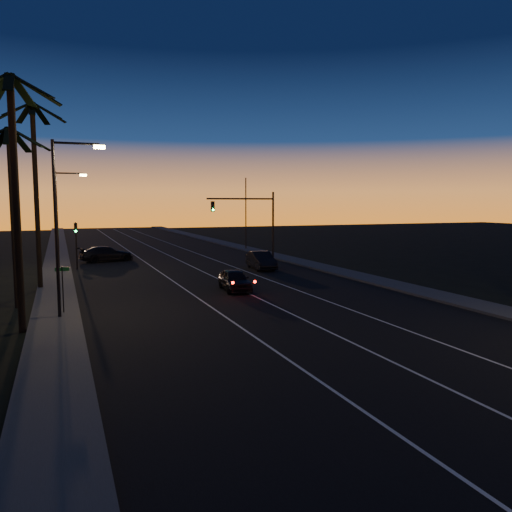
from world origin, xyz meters
name	(u,v)px	position (x,y,z in m)	size (l,w,h in m)	color
road	(212,279)	(0.00, 30.00, 0.01)	(20.00, 170.00, 0.01)	black
sidewalk_left	(56,287)	(-11.20, 30.00, 0.08)	(2.40, 170.00, 0.16)	#373634
sidewalk_right	(338,271)	(11.20, 30.00, 0.08)	(2.40, 170.00, 0.16)	#373634
lane_stripe_left	(174,281)	(-3.00, 30.00, 0.02)	(0.12, 160.00, 0.01)	silver
lane_stripe_mid	(218,279)	(0.50, 30.00, 0.02)	(0.12, 160.00, 0.01)	silver
lane_stripe_right	(260,276)	(4.00, 30.00, 0.02)	(0.12, 160.00, 0.01)	silver
palm_near	(15,176)	(-12.60, 18.00, 7.07)	(4.25, 4.16, 11.53)	black
palm_mid	(12,197)	(-13.20, 24.00, 6.25)	(4.25, 4.16, 10.03)	black
palm_far	(35,177)	(-12.20, 30.00, 7.61)	(4.25, 4.16, 12.53)	black
streetlight_left_near	(62,215)	(-10.70, 20.00, 5.32)	(2.55, 0.26, 9.00)	black
streetlight_left_far	(61,213)	(-10.69, 38.00, 5.06)	(2.55, 0.26, 8.50)	black
street_sign	(63,284)	(-10.80, 21.00, 1.66)	(0.70, 0.06, 2.60)	black
signal_mast	(251,214)	(7.14, 39.99, 4.78)	(7.10, 0.41, 7.00)	black
signal_post	(76,237)	(-9.50, 39.98, 2.89)	(0.28, 0.37, 4.20)	black
far_pole_left	(57,215)	(-11.00, 55.00, 4.50)	(0.14, 0.14, 9.00)	black
far_pole_right	(246,214)	(11.00, 52.00, 4.50)	(0.14, 0.14, 9.00)	black
lead_car	(235,280)	(0.04, 24.71, 0.73)	(2.10, 4.82, 1.43)	black
right_car	(261,260)	(5.79, 34.13, 0.80)	(2.10, 4.90, 1.57)	black
cross_car	(106,254)	(-6.52, 45.20, 0.79)	(5.67, 3.27, 1.55)	black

